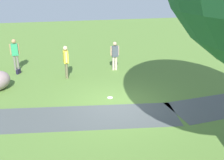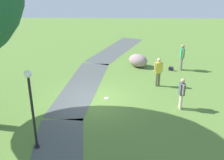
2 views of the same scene
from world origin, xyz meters
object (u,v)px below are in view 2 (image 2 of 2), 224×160
object	(u,v)px
man_near_boulder	(182,92)
frisbee_on_grass	(106,98)
backpack_by_boulder	(140,59)
passerby_on_path	(158,70)
woman_with_handbag	(182,55)
lawn_boulder	(138,60)
lamp_post	(31,102)
handbag_on_grass	(171,69)

from	to	relation	value
man_near_boulder	frisbee_on_grass	xyz separation A→B (m)	(1.08, 3.83, -0.96)
man_near_boulder	backpack_by_boulder	size ratio (longest dim) A/B	4.17
backpack_by_boulder	passerby_on_path	bearing A→B (deg)	-170.56
man_near_boulder	passerby_on_path	xyz separation A→B (m)	(2.82, 0.79, 0.06)
woman_with_handbag	passerby_on_path	distance (m)	3.40
man_near_boulder	frisbee_on_grass	world-z (taller)	man_near_boulder
woman_with_handbag	backpack_by_boulder	size ratio (longest dim) A/B	4.55
man_near_boulder	backpack_by_boulder	xyz separation A→B (m)	(7.33, 1.54, -0.77)
lawn_boulder	woman_with_handbag	size ratio (longest dim) A/B	0.96
passerby_on_path	frisbee_on_grass	xyz separation A→B (m)	(-1.74, 3.04, -1.02)
lamp_post	frisbee_on_grass	distance (m)	5.57
frisbee_on_grass	lamp_post	bearing A→B (deg)	149.49
lawn_boulder	man_near_boulder	xyz separation A→B (m)	(-6.19, -1.76, 0.51)
handbag_on_grass	lawn_boulder	bearing A→B (deg)	71.69
man_near_boulder	passerby_on_path	bearing A→B (deg)	15.69
frisbee_on_grass	lawn_boulder	bearing A→B (deg)	-22.08
handbag_on_grass	woman_with_handbag	bearing A→B (deg)	-77.82
man_near_boulder	handbag_on_grass	xyz separation A→B (m)	(5.44, -0.48, -0.83)
woman_with_handbag	man_near_boulder	bearing A→B (deg)	168.08
lawn_boulder	passerby_on_path	distance (m)	3.55
man_near_boulder	woman_with_handbag	bearing A→B (deg)	-11.92
lawn_boulder	passerby_on_path	world-z (taller)	passerby_on_path
man_near_boulder	frisbee_on_grass	bearing A→B (deg)	74.25
woman_with_handbag	man_near_boulder	size ratio (longest dim) A/B	1.09
lawn_boulder	backpack_by_boulder	xyz separation A→B (m)	(1.15, -0.22, -0.27)
woman_with_handbag	man_near_boulder	world-z (taller)	woman_with_handbag
backpack_by_boulder	handbag_on_grass	bearing A→B (deg)	-133.04
lawn_boulder	backpack_by_boulder	distance (m)	1.20
lamp_post	passerby_on_path	size ratio (longest dim) A/B	1.90
woman_with_handbag	lawn_boulder	bearing A→B (deg)	78.62
passerby_on_path	woman_with_handbag	bearing A→B (deg)	-35.45
woman_with_handbag	backpack_by_boulder	xyz separation A→B (m)	(1.74, 2.72, -0.88)
lamp_post	handbag_on_grass	xyz separation A→B (m)	(8.82, -6.94, -1.94)
woman_with_handbag	handbag_on_grass	size ratio (longest dim) A/B	4.96
passerby_on_path	backpack_by_boulder	size ratio (longest dim) A/B	4.40
woman_with_handbag	frisbee_on_grass	size ratio (longest dim) A/B	7.57
woman_with_handbag	backpack_by_boulder	distance (m)	3.35
handbag_on_grass	frisbee_on_grass	world-z (taller)	handbag_on_grass
frisbee_on_grass	man_near_boulder	bearing A→B (deg)	-105.75
lawn_boulder	passerby_on_path	size ratio (longest dim) A/B	0.99
handbag_on_grass	passerby_on_path	bearing A→B (deg)	154.04
man_near_boulder	handbag_on_grass	world-z (taller)	man_near_boulder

